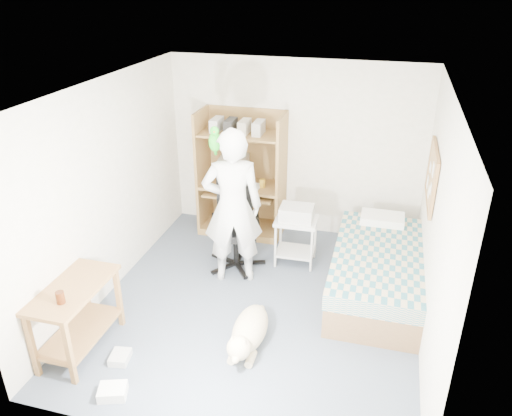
# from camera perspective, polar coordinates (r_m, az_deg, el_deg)

# --- Properties ---
(floor) EXTENTS (4.00, 4.00, 0.00)m
(floor) POSITION_cam_1_polar(r_m,az_deg,el_deg) (5.95, 0.23, -10.89)
(floor) COLOR #475360
(floor) RESTS_ON ground
(wall_back) EXTENTS (3.60, 0.02, 2.50)m
(wall_back) POSITION_cam_1_polar(r_m,az_deg,el_deg) (7.11, 4.46, 6.76)
(wall_back) COLOR beige
(wall_back) RESTS_ON floor
(wall_right) EXTENTS (0.02, 4.00, 2.50)m
(wall_right) POSITION_cam_1_polar(r_m,az_deg,el_deg) (5.18, 19.87, -2.22)
(wall_right) COLOR beige
(wall_right) RESTS_ON floor
(wall_left) EXTENTS (0.02, 4.00, 2.50)m
(wall_left) POSITION_cam_1_polar(r_m,az_deg,el_deg) (5.98, -16.66, 2.00)
(wall_left) COLOR beige
(wall_left) RESTS_ON floor
(ceiling) EXTENTS (3.60, 4.00, 0.02)m
(ceiling) POSITION_cam_1_polar(r_m,az_deg,el_deg) (4.89, 0.28, 13.37)
(ceiling) COLOR white
(ceiling) RESTS_ON wall_back
(computer_hutch) EXTENTS (1.20, 0.63, 1.80)m
(computer_hutch) POSITION_cam_1_polar(r_m,az_deg,el_deg) (7.18, -1.56, 3.36)
(computer_hutch) COLOR brown
(computer_hutch) RESTS_ON floor
(bed) EXTENTS (1.02, 2.02, 0.66)m
(bed) POSITION_cam_1_polar(r_m,az_deg,el_deg) (6.16, 13.62, -7.03)
(bed) COLOR brown
(bed) RESTS_ON floor
(side_desk) EXTENTS (0.50, 1.00, 0.75)m
(side_desk) POSITION_cam_1_polar(r_m,az_deg,el_deg) (5.36, -19.86, -10.79)
(side_desk) COLOR brown
(side_desk) RESTS_ON floor
(corkboard) EXTENTS (0.04, 0.94, 0.66)m
(corkboard) POSITION_cam_1_polar(r_m,az_deg,el_deg) (5.92, 19.46, 3.46)
(corkboard) COLOR olive
(corkboard) RESTS_ON wall_right
(office_chair) EXTENTS (0.67, 0.68, 1.18)m
(office_chair) POSITION_cam_1_polar(r_m,az_deg,el_deg) (6.48, -2.35, -3.16)
(office_chair) COLOR black
(office_chair) RESTS_ON floor
(person) EXTENTS (0.82, 0.67, 1.96)m
(person) POSITION_cam_1_polar(r_m,az_deg,el_deg) (5.94, -2.69, 0.08)
(person) COLOR white
(person) RESTS_ON floor
(parrot) EXTENTS (0.14, 0.25, 0.40)m
(parrot) POSITION_cam_1_polar(r_m,az_deg,el_deg) (5.72, -4.73, 7.73)
(parrot) COLOR #189515
(parrot) RESTS_ON person
(dog) EXTENTS (0.34, 1.06, 0.40)m
(dog) POSITION_cam_1_polar(r_m,az_deg,el_deg) (5.28, -0.85, -13.91)
(dog) COLOR #D3BB8D
(dog) RESTS_ON floor
(printer_cart) EXTENTS (0.54, 0.44, 0.64)m
(printer_cart) POSITION_cam_1_polar(r_m,az_deg,el_deg) (6.53, 4.58, -2.97)
(printer_cart) COLOR silver
(printer_cart) RESTS_ON floor
(printer) EXTENTS (0.43, 0.33, 0.18)m
(printer) POSITION_cam_1_polar(r_m,az_deg,el_deg) (6.39, 4.67, -0.56)
(printer) COLOR #B1B1AC
(printer) RESTS_ON printer_cart
(crt_monitor) EXTENTS (0.43, 0.45, 0.37)m
(crt_monitor) POSITION_cam_1_polar(r_m,az_deg,el_deg) (7.17, -2.55, 4.48)
(crt_monitor) COLOR beige
(crt_monitor) RESTS_ON computer_hutch
(keyboard) EXTENTS (0.46, 0.21, 0.03)m
(keyboard) POSITION_cam_1_polar(r_m,az_deg,el_deg) (7.09, -1.81, 1.76)
(keyboard) COLOR beige
(keyboard) RESTS_ON computer_hutch
(pencil_cup) EXTENTS (0.08, 0.08, 0.12)m
(pencil_cup) POSITION_cam_1_polar(r_m,az_deg,el_deg) (7.02, 0.73, 2.83)
(pencil_cup) COLOR gold
(pencil_cup) RESTS_ON computer_hutch
(drink_glass) EXTENTS (0.08, 0.08, 0.12)m
(drink_glass) POSITION_cam_1_polar(r_m,az_deg,el_deg) (5.00, -21.47, -9.50)
(drink_glass) COLOR #431D0A
(drink_glass) RESTS_ON side_desk
(floor_box_a) EXTENTS (0.30, 0.27, 0.10)m
(floor_box_a) POSITION_cam_1_polar(r_m,az_deg,el_deg) (5.03, -16.07, -19.54)
(floor_box_a) COLOR white
(floor_box_a) RESTS_ON floor
(floor_box_b) EXTENTS (0.21, 0.25, 0.08)m
(floor_box_b) POSITION_cam_1_polar(r_m,az_deg,el_deg) (5.37, -15.26, -16.13)
(floor_box_b) COLOR beige
(floor_box_b) RESTS_ON floor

